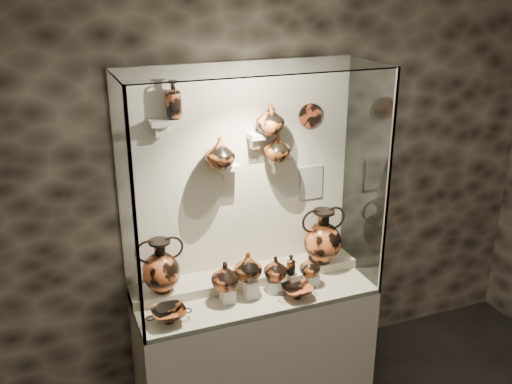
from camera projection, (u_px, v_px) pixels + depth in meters
wall_back at (238, 175)px, 4.04m from camera, size 5.00×0.02×3.20m
plinth at (255, 343)px, 4.19m from camera, size 1.70×0.60×0.80m
front_tier at (255, 294)px, 4.04m from camera, size 1.68×0.58×0.03m
rear_tier at (246, 278)px, 4.18m from camera, size 1.70×0.25×0.10m
back_panel at (239, 176)px, 4.04m from camera, size 1.70×0.03×1.60m
glass_front at (272, 206)px, 3.50m from camera, size 1.70×0.01×1.60m
glass_left at (126, 208)px, 3.47m from camera, size 0.01×0.60×1.60m
glass_right at (366, 175)px, 4.05m from camera, size 0.01×0.60×1.60m
glass_top at (255, 68)px, 3.48m from camera, size 1.70×0.60×0.01m
frame_post_left at (135, 226)px, 3.22m from camera, size 0.02×0.02×1.60m
frame_post_right at (388, 188)px, 3.80m from camera, size 0.02×0.02×1.60m
pedestal_a at (228, 295)px, 3.90m from camera, size 0.09×0.09×0.10m
pedestal_b at (251, 288)px, 3.95m from camera, size 0.09×0.09×0.13m
pedestal_c at (273, 286)px, 4.02m from camera, size 0.09×0.09×0.09m
pedestal_d at (294, 280)px, 4.07m from camera, size 0.09×0.09×0.12m
pedestal_e at (311, 279)px, 4.12m from camera, size 0.09×0.09×0.08m
bracket_ul at (161, 123)px, 3.62m from camera, size 0.14×0.12×0.04m
bracket_ca at (229, 167)px, 3.90m from camera, size 0.14×0.12×0.04m
bracket_cb at (256, 136)px, 3.90m from camera, size 0.10×0.12×0.04m
bracket_cc at (279, 161)px, 4.03m from camera, size 0.14×0.12×0.04m
amphora_left at (161, 266)px, 3.84m from camera, size 0.39×0.39×0.39m
amphora_right at (323, 236)px, 4.24m from camera, size 0.36×0.36×0.42m
jug_a at (225, 276)px, 3.84m from camera, size 0.20×0.20×0.20m
jug_b at (248, 267)px, 3.90m from camera, size 0.24×0.24×0.20m
jug_c at (275, 268)px, 3.99m from camera, size 0.20×0.20×0.17m
jug_e at (310, 266)px, 4.06m from camera, size 0.18×0.18×0.15m
lekythos_small at (291, 264)px, 3.99m from camera, size 0.08×0.08×0.17m
kylix_left at (169, 314)px, 3.66m from camera, size 0.31×0.27×0.12m
kylix_right at (297, 291)px, 3.95m from camera, size 0.30×0.26×0.11m
lekythos_tall at (173, 98)px, 3.59m from camera, size 0.11×0.11×0.27m
ovoid_vase_a at (220, 153)px, 3.78m from camera, size 0.24×0.24×0.21m
ovoid_vase_b at (270, 119)px, 3.84m from camera, size 0.24×0.24×0.20m
ovoid_vase_c at (277, 147)px, 3.94m from camera, size 0.24×0.24×0.19m
wall_plate at (310, 115)px, 4.06m from camera, size 0.18×0.02×0.18m
info_placard at (311, 183)px, 4.25m from camera, size 0.19×0.01×0.26m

